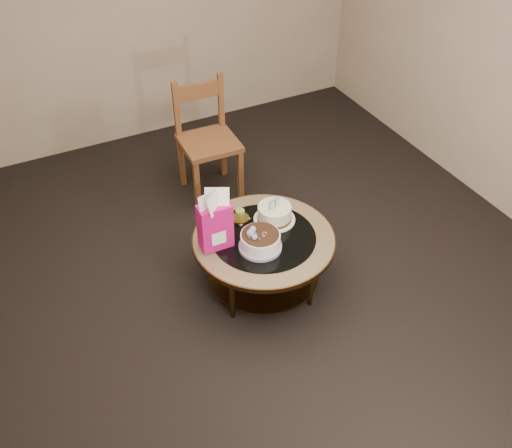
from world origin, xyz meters
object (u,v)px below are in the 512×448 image
coffee_table (264,245)px  decorated_cake (260,242)px  cream_cake (275,214)px  dining_chair (207,139)px  gift_bag (215,221)px

coffee_table → decorated_cake: bearing=-129.8°
cream_cake → dining_chair: 1.16m
coffee_table → decorated_cake: (-0.08, -0.09, 0.14)m
decorated_cake → gift_bag: size_ratio=0.67×
decorated_cake → gift_bag: 0.35m
decorated_cake → gift_bag: (-0.26, 0.16, 0.16)m
dining_chair → cream_cake: bearing=-86.2°
coffee_table → decorated_cake: 0.18m
gift_bag → dining_chair: (0.45, 1.22, -0.16)m
decorated_cake → dining_chair: 1.40m
gift_bag → coffee_table: bearing=-9.8°
cream_cake → gift_bag: bearing=170.8°
coffee_table → cream_cake: 0.24m
gift_bag → dining_chair: bearing=71.3°
coffee_table → decorated_cake: decorated_cake is taller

